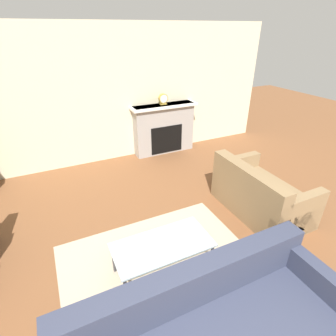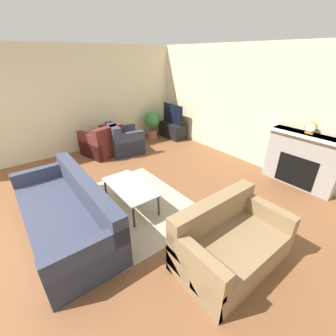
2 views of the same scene
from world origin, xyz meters
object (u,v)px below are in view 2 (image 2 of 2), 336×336
at_px(mantel_clock, 311,127).
at_px(couch_sectional, 67,215).
at_px(coffee_table, 130,188).
at_px(armchair_by_window, 103,144).
at_px(armchair_accent, 124,142).
at_px(couch_loveseat, 229,243).
at_px(potted_plant, 152,122).
at_px(tv, 173,114).

bearing_deg(mantel_clock, couch_sectional, -109.52).
bearing_deg(mantel_clock, coffee_table, -114.80).
height_order(armchair_by_window, coffee_table, armchair_by_window).
xyz_separation_m(armchair_accent, mantel_clock, (3.73, 2.02, 0.93)).
distance_m(couch_loveseat, mantel_clock, 2.89).
relative_size(couch_sectional, mantel_clock, 10.21).
xyz_separation_m(coffee_table, potted_plant, (-2.81, 2.39, 0.14)).
bearing_deg(armchair_by_window, couch_loveseat, 73.27).
xyz_separation_m(couch_sectional, armchair_by_window, (-2.49, 1.64, 0.01)).
bearing_deg(armchair_accent, mantel_clock, -142.49).
distance_m(couch_sectional, mantel_clock, 4.54).
relative_size(couch_sectional, armchair_accent, 2.54).
height_order(couch_sectional, mantel_clock, mantel_clock).
relative_size(armchair_by_window, mantel_clock, 4.49).
relative_size(armchair_accent, potted_plant, 1.11).
distance_m(tv, armchair_accent, 1.93).
height_order(armchair_by_window, mantel_clock, mantel_clock).
bearing_deg(armchair_by_window, tv, 164.20).
bearing_deg(couch_loveseat, armchair_accent, 80.52).
height_order(couch_loveseat, armchair_by_window, same).
xyz_separation_m(couch_sectional, potted_plant, (-2.77, 3.45, 0.23)).
bearing_deg(potted_plant, tv, 59.87).
height_order(couch_sectional, potted_plant, potted_plant).
bearing_deg(couch_loveseat, coffee_table, 102.65).
relative_size(couch_loveseat, armchair_accent, 1.54).
bearing_deg(potted_plant, couch_loveseat, -23.07).
bearing_deg(tv, couch_sectional, -58.77).
bearing_deg(couch_sectional, tv, 121.23).
xyz_separation_m(armchair_by_window, armchair_accent, (0.24, 0.52, 0.00)).
distance_m(coffee_table, mantel_clock, 3.54).
bearing_deg(mantel_clock, armchair_accent, -151.56).
bearing_deg(potted_plant, coffee_table, -40.36).
distance_m(couch_sectional, potted_plant, 4.43).
distance_m(armchair_accent, mantel_clock, 4.34).
bearing_deg(armchair_accent, couch_sectional, 145.23).
bearing_deg(armchair_accent, armchair_by_window, 73.83).
height_order(coffee_table, potted_plant, potted_plant).
xyz_separation_m(armchair_by_window, mantel_clock, (3.98, 2.54, 0.93)).
bearing_deg(coffee_table, armchair_accent, 154.35).
distance_m(armchair_accent, potted_plant, 1.41).
bearing_deg(couch_loveseat, mantel_clock, 8.18).
bearing_deg(armchair_by_window, mantel_clock, 108.08).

